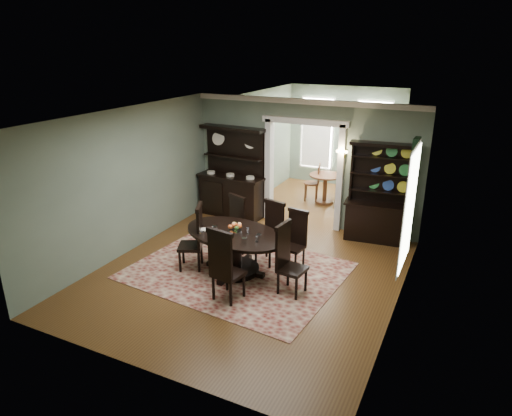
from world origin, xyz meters
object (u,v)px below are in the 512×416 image
(dining_table, at_px, (235,244))
(parlor_table, at_px, (325,185))
(welsh_dresser, at_px, (378,206))
(sideboard, at_px, (232,185))

(dining_table, relative_size, parlor_table, 2.69)
(welsh_dresser, xyz_separation_m, parlor_table, (-1.79, 1.88, -0.27))
(welsh_dresser, height_order, parlor_table, welsh_dresser)
(sideboard, xyz_separation_m, parlor_table, (1.85, 1.91, -0.26))
(sideboard, relative_size, welsh_dresser, 1.03)
(sideboard, bearing_deg, dining_table, -57.04)
(parlor_table, bearing_deg, dining_table, -93.86)
(dining_table, height_order, sideboard, sideboard)
(dining_table, distance_m, welsh_dresser, 3.46)
(dining_table, distance_m, sideboard, 3.13)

